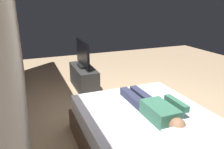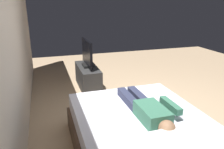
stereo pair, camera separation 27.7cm
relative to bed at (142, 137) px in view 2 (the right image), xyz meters
The scene contains 8 objects.
ground_plane 0.91m from the bed, 26.04° to the right, with size 10.00×10.00×0.00m, color tan.
back_wall 2.19m from the bed, 50.93° to the left, with size 6.40×0.10×2.80m, color beige.
bed is the anchor object (origin of this frame).
pillow 0.78m from the bed, behind, with size 0.48×0.34×0.12m, color white.
person 0.37m from the bed, 68.75° to the right, with size 1.26×0.46×0.18m.
remote 0.59m from the bed, 69.40° to the right, with size 0.15×0.04×0.02m, color black.
tv_stand 2.50m from the bed, ahead, with size 1.10×0.40×0.50m, color #2D2D2D.
tv 2.55m from the bed, ahead, with size 0.88×0.20×0.59m.
Camera 2 is at (-2.90, 1.45, 1.87)m, focal length 35.25 mm.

